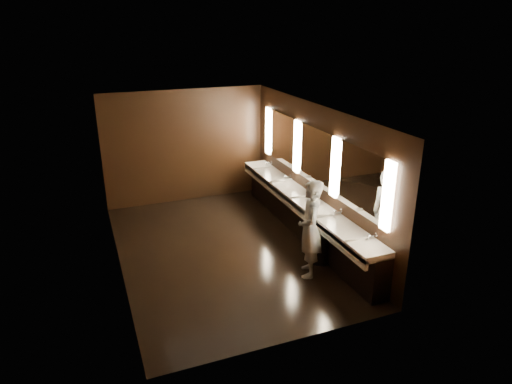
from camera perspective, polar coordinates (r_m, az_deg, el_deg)
floor at (r=9.26m, az=-4.04°, el=-7.26°), size 6.00×6.00×0.00m
ceiling at (r=8.32m, az=-4.53°, el=10.02°), size 4.00×6.00×0.02m
wall_back at (r=11.47m, az=-8.81°, el=5.65°), size 4.00×0.02×2.80m
wall_front at (r=6.13m, az=4.26°, el=-7.97°), size 4.00×0.02×2.80m
wall_left at (r=8.37m, az=-17.45°, el=-0.82°), size 0.02×6.00×2.80m
wall_right at (r=9.44m, az=7.39°, el=2.42°), size 0.02×6.00×2.80m
sink_counter at (r=9.67m, az=6.07°, el=-2.81°), size 0.55×5.40×1.01m
mirror_band at (r=9.33m, az=7.38°, el=4.45°), size 0.06×5.03×1.15m
person at (r=8.09m, az=6.78°, el=-4.61°), size 0.65×0.77×1.79m
trash_bin at (r=8.78m, az=8.09°, el=-6.99°), size 0.47×0.47×0.57m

